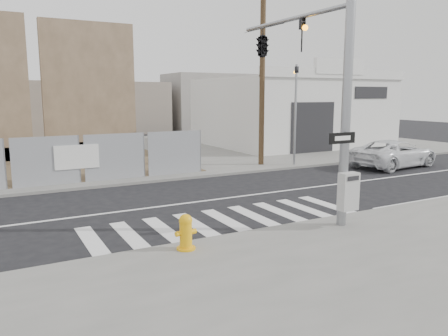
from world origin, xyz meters
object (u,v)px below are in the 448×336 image
signal_pole (287,63)px  auto_shop (291,111)px  suv (394,153)px  traffic_cone_d (59,174)px  fire_hydrant (186,232)px

signal_pole → auto_shop: (11.50, 15.01, -2.25)m
suv → traffic_cone_d: size_ratio=6.75×
fire_hydrant → traffic_cone_d: bearing=88.8°
auto_shop → fire_hydrant: (-16.19, -17.52, -1.99)m
traffic_cone_d → signal_pole: bearing=-49.7°
signal_pole → suv: signal_pole is taller
signal_pole → traffic_cone_d: 10.53m
fire_hydrant → traffic_cone_d: fire_hydrant is taller
auto_shop → fire_hydrant: bearing=-132.8°
signal_pole → auto_shop: 19.04m
signal_pole → fire_hydrant: bearing=-151.9°
signal_pole → suv: 11.62m
auto_shop → traffic_cone_d: bearing=-156.6°
auto_shop → fire_hydrant: 23.94m
fire_hydrant → traffic_cone_d: size_ratio=1.13×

